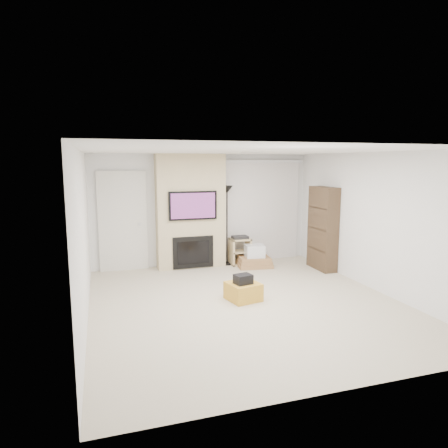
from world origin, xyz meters
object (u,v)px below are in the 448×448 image
object	(u,v)px
box_stack	(254,258)
floor_lamp	(227,203)
ottoman	(243,291)
av_stand	(240,249)
bookshelf	(323,228)

from	to	relation	value
box_stack	floor_lamp	bearing A→B (deg)	142.60
ottoman	floor_lamp	size ratio (longest dim) A/B	0.28
av_stand	box_stack	size ratio (longest dim) A/B	0.82
floor_lamp	bookshelf	distance (m)	2.18
floor_lamp	av_stand	size ratio (longest dim) A/B	2.73
bookshelf	av_stand	bearing A→B (deg)	150.04
floor_lamp	av_stand	bearing A→B (deg)	-17.12
ottoman	bookshelf	size ratio (longest dim) A/B	0.28
floor_lamp	box_stack	distance (m)	1.39
ottoman	av_stand	world-z (taller)	av_stand
bookshelf	floor_lamp	bearing A→B (deg)	151.83
box_stack	bookshelf	distance (m)	1.64
ottoman	box_stack	size ratio (longest dim) A/B	0.62
ottoman	bookshelf	distance (m)	2.81
floor_lamp	av_stand	distance (m)	1.11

